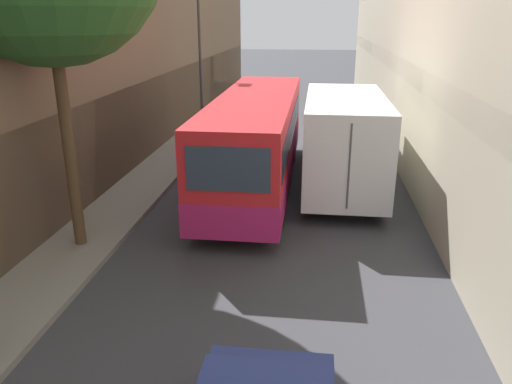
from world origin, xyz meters
name	(u,v)px	position (x,y,z in m)	size (l,w,h in m)	color
ground_plane	(275,208)	(0.00, 15.00, 0.00)	(150.00, 150.00, 0.00)	#38383D
sidewalk_left	(129,199)	(-4.61, 15.00, 0.07)	(1.87, 60.00, 0.14)	gray
building_left_shopfront	(54,86)	(-6.65, 15.00, 3.56)	(2.40, 60.00, 7.84)	brown
bus	(256,140)	(-0.81, 16.95, 1.64)	(2.44, 10.78, 3.09)	red
box_truck	(342,136)	(2.06, 17.68, 1.69)	(2.46, 8.67, 3.15)	silver
street_lamp	(199,30)	(-3.93, 22.60, 4.95)	(0.36, 0.80, 6.95)	#38383D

